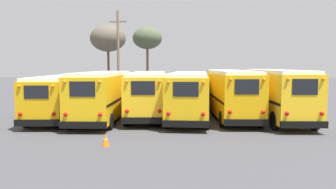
# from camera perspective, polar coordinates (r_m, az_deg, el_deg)

# --- Properties ---
(ground_plane) EXTENTS (160.00, 160.00, 0.00)m
(ground_plane) POSITION_cam_1_polar(r_m,az_deg,el_deg) (22.99, 0.02, -4.04)
(ground_plane) COLOR #424247
(school_bus_0) EXTENTS (3.03, 9.97, 2.94)m
(school_bus_0) POSITION_cam_1_polar(r_m,az_deg,el_deg) (23.75, -17.74, -0.10)
(school_bus_0) COLOR #EAAA0F
(school_bus_0) RESTS_ON ground
(school_bus_1) EXTENTS (2.72, 10.15, 3.21)m
(school_bus_1) POSITION_cam_1_polar(r_m,az_deg,el_deg) (22.54, -11.16, 0.13)
(school_bus_1) COLOR yellow
(school_bus_1) RESTS_ON ground
(school_bus_2) EXTENTS (2.95, 10.45, 3.16)m
(school_bus_2) POSITION_cam_1_polar(r_m,az_deg,el_deg) (23.48, -3.44, 0.39)
(school_bus_2) COLOR yellow
(school_bus_2) RESTS_ON ground
(school_bus_3) EXTENTS (3.07, 9.97, 3.17)m
(school_bus_3) POSITION_cam_1_polar(r_m,az_deg,el_deg) (22.23, 3.69, 0.11)
(school_bus_3) COLOR yellow
(school_bus_3) RESTS_ON ground
(school_bus_4) EXTENTS (2.78, 10.59, 3.30)m
(school_bus_4) POSITION_cam_1_polar(r_m,az_deg,el_deg) (23.39, 10.74, 0.44)
(school_bus_4) COLOR #EAAA0F
(school_bus_4) RESTS_ON ground
(school_bus_5) EXTENTS (2.71, 10.41, 3.35)m
(school_bus_5) POSITION_cam_1_polar(r_m,az_deg,el_deg) (23.22, 18.10, 0.34)
(school_bus_5) COLOR yellow
(school_bus_5) RESTS_ON ground
(utility_pole) EXTENTS (1.80, 0.26, 9.28)m
(utility_pole) POSITION_cam_1_polar(r_m,az_deg,el_deg) (34.66, -8.65, 6.96)
(utility_pole) COLOR #75604C
(utility_pole) RESTS_ON ground
(bare_tree_0) EXTENTS (4.05, 4.05, 8.28)m
(bare_tree_0) POSITION_cam_1_polar(r_m,az_deg,el_deg) (38.53, -10.40, 9.56)
(bare_tree_0) COLOR brown
(bare_tree_0) RESTS_ON ground
(bare_tree_1) EXTENTS (3.97, 3.97, 8.87)m
(bare_tree_1) POSITION_cam_1_polar(r_m,az_deg,el_deg) (44.97, -3.63, 9.72)
(bare_tree_1) COLOR brown
(bare_tree_1) RESTS_ON ground
(traffic_cone) EXTENTS (0.36, 0.36, 0.55)m
(traffic_cone) POSITION_cam_1_polar(r_m,az_deg,el_deg) (15.22, -10.83, -7.75)
(traffic_cone) COLOR orange
(traffic_cone) RESTS_ON ground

